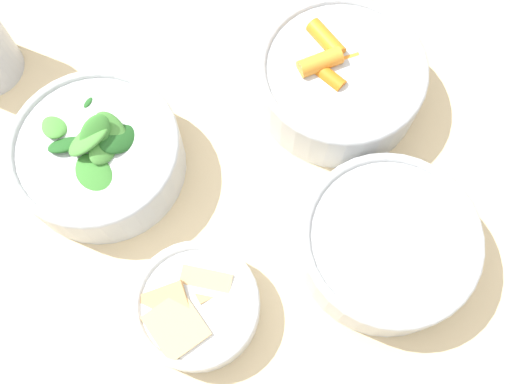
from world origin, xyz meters
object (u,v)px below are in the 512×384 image
at_px(bowl_carrots, 339,79).
at_px(bowl_greens, 99,154).
at_px(bowl_beans_hotdog, 387,244).
at_px(bowl_cookies, 196,306).

height_order(bowl_carrots, bowl_greens, bowl_greens).
xyz_separation_m(bowl_greens, bowl_beans_hotdog, (0.25, 0.20, -0.01)).
bearing_deg(bowl_beans_hotdog, bowl_carrots, 159.18).
distance_m(bowl_greens, bowl_cookies, 0.19).
bearing_deg(bowl_carrots, bowl_beans_hotdog, -20.82).
bearing_deg(bowl_carrots, bowl_cookies, -64.23).
bearing_deg(bowl_cookies, bowl_greens, -178.38).
distance_m(bowl_carrots, bowl_greens, 0.28).
bearing_deg(bowl_greens, bowl_beans_hotdog, 39.31).
height_order(bowl_beans_hotdog, bowl_cookies, bowl_beans_hotdog).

